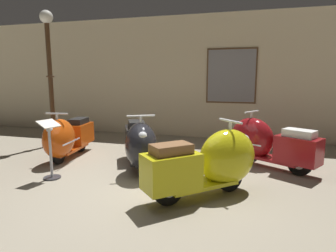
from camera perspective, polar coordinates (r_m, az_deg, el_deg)
ground_plane at (r=4.60m, az=-4.19°, el=-11.76°), size 60.00×60.00×0.00m
showroom_back_wall at (r=8.14m, az=6.94°, el=9.46°), size 18.00×0.63×3.33m
scooter_0 at (r=6.27m, az=-19.39°, el=-2.15°), size 0.67×1.68×1.00m
scooter_1 at (r=5.27m, az=-5.60°, el=-3.55°), size 1.21×1.75×1.05m
scooter_2 at (r=4.16m, az=8.53°, el=-7.04°), size 1.60×1.57×1.07m
scooter_3 at (r=5.71m, az=18.44°, el=-3.04°), size 1.70×1.28×1.03m
lamppost at (r=7.62m, az=-22.18°, el=10.09°), size 0.30×0.30×3.21m
info_stanchion at (r=5.19m, az=-22.03°, el=-5.26°), size 0.29×0.36×0.98m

